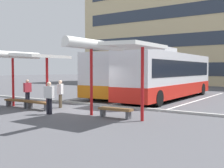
{
  "coord_description": "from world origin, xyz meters",
  "views": [
    {
      "loc": [
        9.91,
        -11.81,
        2.2
      ],
      "look_at": [
        -0.63,
        3.74,
        1.23
      ],
      "focal_mm": 44.98,
      "sensor_mm": 36.0,
      "label": 1
    }
  ],
  "objects_px": {
    "bench_2": "(115,111)",
    "waiting_passenger_1": "(27,90)",
    "waiting_passenger_0": "(60,92)",
    "coach_bus_0": "(133,75)",
    "waiting_passenger_2": "(49,96)",
    "coach_bus_1": "(169,76)",
    "bench_1": "(38,103)",
    "waiting_shelter_1": "(112,48)",
    "bench_0": "(18,101)",
    "waiting_shelter_0": "(25,56)"
  },
  "relations": [
    {
      "from": "waiting_passenger_0",
      "to": "coach_bus_0",
      "type": "bearing_deg",
      "value": 92.54
    },
    {
      "from": "coach_bus_1",
      "to": "waiting_passenger_0",
      "type": "distance_m",
      "value": 8.79
    },
    {
      "from": "coach_bus_0",
      "to": "bench_0",
      "type": "bearing_deg",
      "value": -100.7
    },
    {
      "from": "coach_bus_1",
      "to": "waiting_passenger_2",
      "type": "relative_size",
      "value": 7.78
    },
    {
      "from": "waiting_shelter_1",
      "to": "waiting_passenger_1",
      "type": "distance_m",
      "value": 7.8
    },
    {
      "from": "coach_bus_0",
      "to": "waiting_shelter_1",
      "type": "distance_m",
      "value": 11.49
    },
    {
      "from": "bench_0",
      "to": "bench_2",
      "type": "distance_m",
      "value": 6.78
    },
    {
      "from": "coach_bus_0",
      "to": "waiting_passenger_2",
      "type": "height_order",
      "value": "coach_bus_0"
    },
    {
      "from": "bench_1",
      "to": "waiting_passenger_2",
      "type": "distance_m",
      "value": 1.98
    },
    {
      "from": "coach_bus_1",
      "to": "bench_2",
      "type": "bearing_deg",
      "value": -82.41
    },
    {
      "from": "coach_bus_1",
      "to": "waiting_passenger_1",
      "type": "bearing_deg",
      "value": -127.06
    },
    {
      "from": "bench_2",
      "to": "waiting_passenger_0",
      "type": "distance_m",
      "value": 4.6
    },
    {
      "from": "waiting_shelter_0",
      "to": "waiting_shelter_1",
      "type": "height_order",
      "value": "waiting_shelter_1"
    },
    {
      "from": "waiting_passenger_0",
      "to": "waiting_passenger_2",
      "type": "bearing_deg",
      "value": -58.96
    },
    {
      "from": "bench_2",
      "to": "coach_bus_0",
      "type": "bearing_deg",
      "value": 115.83
    },
    {
      "from": "bench_0",
      "to": "waiting_passenger_0",
      "type": "xyz_separation_m",
      "value": [
        2.32,
        1.17,
        0.57
      ]
    },
    {
      "from": "bench_0",
      "to": "waiting_passenger_0",
      "type": "distance_m",
      "value": 2.66
    },
    {
      "from": "bench_1",
      "to": "waiting_passenger_0",
      "type": "xyz_separation_m",
      "value": [
        0.52,
        1.19,
        0.57
      ]
    },
    {
      "from": "bench_2",
      "to": "waiting_passenger_1",
      "type": "bearing_deg",
      "value": 171.98
    },
    {
      "from": "waiting_shelter_1",
      "to": "waiting_passenger_1",
      "type": "xyz_separation_m",
      "value": [
        -7.34,
        1.32,
        -2.27
      ]
    },
    {
      "from": "waiting_passenger_2",
      "to": "coach_bus_0",
      "type": "bearing_deg",
      "value": 98.25
    },
    {
      "from": "bench_1",
      "to": "bench_2",
      "type": "bearing_deg",
      "value": 2.01
    },
    {
      "from": "waiting_shelter_0",
      "to": "bench_2",
      "type": "xyz_separation_m",
      "value": [
        5.88,
        0.29,
        -2.61
      ]
    },
    {
      "from": "bench_0",
      "to": "waiting_shelter_1",
      "type": "bearing_deg",
      "value": -1.1
    },
    {
      "from": "waiting_shelter_1",
      "to": "waiting_passenger_0",
      "type": "xyz_separation_m",
      "value": [
        -4.46,
        1.29,
        -2.26
      ]
    },
    {
      "from": "coach_bus_0",
      "to": "waiting_shelter_1",
      "type": "xyz_separation_m",
      "value": [
        4.86,
        -10.31,
        1.44
      ]
    },
    {
      "from": "waiting_passenger_2",
      "to": "waiting_passenger_1",
      "type": "bearing_deg",
      "value": 153.8
    },
    {
      "from": "bench_2",
      "to": "waiting_passenger_1",
      "type": "xyz_separation_m",
      "value": [
        -7.34,
        1.03,
        0.56
      ]
    },
    {
      "from": "bench_2",
      "to": "waiting_passenger_2",
      "type": "xyz_separation_m",
      "value": [
        -3.26,
        -0.98,
        0.58
      ]
    },
    {
      "from": "coach_bus_1",
      "to": "waiting_shelter_1",
      "type": "height_order",
      "value": "coach_bus_1"
    },
    {
      "from": "bench_2",
      "to": "waiting_passenger_1",
      "type": "relative_size",
      "value": 1.06
    },
    {
      "from": "coach_bus_1",
      "to": "waiting_shelter_0",
      "type": "bearing_deg",
      "value": -116.29
    },
    {
      "from": "bench_0",
      "to": "waiting_passenger_2",
      "type": "distance_m",
      "value": 3.66
    },
    {
      "from": "coach_bus_0",
      "to": "coach_bus_1",
      "type": "distance_m",
      "value": 3.74
    },
    {
      "from": "coach_bus_0",
      "to": "waiting_passenger_0",
      "type": "xyz_separation_m",
      "value": [
        0.4,
        -9.02,
        -0.82
      ]
    },
    {
      "from": "coach_bus_0",
      "to": "bench_1",
      "type": "xyz_separation_m",
      "value": [
        -0.12,
        -10.2,
        -1.39
      ]
    },
    {
      "from": "coach_bus_0",
      "to": "bench_0",
      "type": "distance_m",
      "value": 10.45
    },
    {
      "from": "waiting_shelter_0",
      "to": "waiting_passenger_0",
      "type": "xyz_separation_m",
      "value": [
        1.42,
        1.3,
        -2.04
      ]
    },
    {
      "from": "coach_bus_0",
      "to": "waiting_passenger_2",
      "type": "relative_size",
      "value": 7.59
    },
    {
      "from": "bench_1",
      "to": "coach_bus_1",
      "type": "bearing_deg",
      "value": 68.02
    },
    {
      "from": "coach_bus_0",
      "to": "waiting_passenger_0",
      "type": "distance_m",
      "value": 9.06
    },
    {
      "from": "waiting_passenger_0",
      "to": "waiting_passenger_1",
      "type": "relative_size",
      "value": 1.01
    },
    {
      "from": "bench_1",
      "to": "waiting_shelter_1",
      "type": "bearing_deg",
      "value": -1.25
    },
    {
      "from": "waiting_passenger_0",
      "to": "bench_1",
      "type": "bearing_deg",
      "value": -113.87
    },
    {
      "from": "waiting_shelter_0",
      "to": "waiting_passenger_2",
      "type": "relative_size",
      "value": 2.92
    },
    {
      "from": "bench_1",
      "to": "coach_bus_0",
      "type": "bearing_deg",
      "value": 89.3
    },
    {
      "from": "coach_bus_1",
      "to": "bench_1",
      "type": "distance_m",
      "value": 10.14
    },
    {
      "from": "coach_bus_1",
      "to": "waiting_passenger_0",
      "type": "height_order",
      "value": "coach_bus_1"
    },
    {
      "from": "coach_bus_0",
      "to": "waiting_passenger_1",
      "type": "xyz_separation_m",
      "value": [
        -2.49,
        -8.99,
        -0.83
      ]
    },
    {
      "from": "bench_1",
      "to": "waiting_shelter_1",
      "type": "distance_m",
      "value": 5.73
    }
  ]
}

